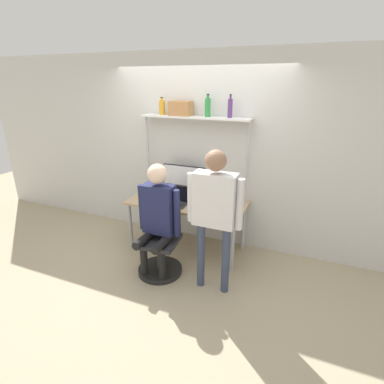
{
  "coord_description": "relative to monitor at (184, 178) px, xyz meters",
  "views": [
    {
      "loc": [
        1.55,
        -3.14,
        2.3
      ],
      "look_at": [
        0.28,
        -0.1,
        1.08
      ],
      "focal_mm": 28.0,
      "sensor_mm": 36.0,
      "label": 1
    }
  ],
  "objects": [
    {
      "name": "ground_plane",
      "position": [
        0.15,
        -0.62,
        -0.98
      ],
      "size": [
        12.0,
        12.0,
        0.0
      ],
      "primitive_type": "plane",
      "color": "tan"
    },
    {
      "name": "wall_back",
      "position": [
        0.15,
        0.2,
        0.37
      ],
      "size": [
        8.0,
        0.06,
        2.7
      ],
      "color": "silver",
      "rests_on": "ground_plane"
    },
    {
      "name": "desk",
      "position": [
        0.15,
        -0.21,
        -0.33
      ],
      "size": [
        1.63,
        0.77,
        0.73
      ],
      "color": "tan",
      "rests_on": "ground_plane"
    },
    {
      "name": "shelf_unit",
      "position": [
        0.15,
        0.05,
        0.54
      ],
      "size": [
        1.55,
        0.23,
        1.86
      ],
      "color": "white",
      "rests_on": "ground_plane"
    },
    {
      "name": "monitor",
      "position": [
        0.0,
        0.0,
        0.0
      ],
      "size": [
        0.65,
        0.23,
        0.45
      ],
      "color": "black",
      "rests_on": "desk"
    },
    {
      "name": "laptop",
      "position": [
        0.03,
        -0.33,
        -0.19
      ],
      "size": [
        0.35,
        0.24,
        0.25
      ],
      "color": "#333338",
      "rests_on": "desk"
    },
    {
      "name": "cell_phone",
      "position": [
        0.29,
        -0.41,
        -0.25
      ],
      "size": [
        0.07,
        0.15,
        0.01
      ],
      "color": "silver",
      "rests_on": "desk"
    },
    {
      "name": "office_chair",
      "position": [
        0.06,
        -0.88,
        -0.7
      ],
      "size": [
        0.56,
        0.56,
        0.92
      ],
      "color": "black",
      "rests_on": "ground_plane"
    },
    {
      "name": "person_seated",
      "position": [
        0.07,
        -0.92,
        -0.14
      ],
      "size": [
        0.55,
        0.48,
        1.42
      ],
      "color": "black",
      "rests_on": "ground_plane"
    },
    {
      "name": "person_standing",
      "position": [
        0.78,
        -0.95,
        0.08
      ],
      "size": [
        0.62,
        0.22,
        1.66
      ],
      "color": "#38425B",
      "rests_on": "ground_plane"
    },
    {
      "name": "bottle_amber",
      "position": [
        -0.34,
        0.05,
        0.98
      ],
      "size": [
        0.08,
        0.08,
        0.24
      ],
      "color": "gold",
      "rests_on": "shelf_unit"
    },
    {
      "name": "bottle_purple",
      "position": [
        0.63,
        0.05,
        1.0
      ],
      "size": [
        0.06,
        0.06,
        0.29
      ],
      "color": "#593372",
      "rests_on": "shelf_unit"
    },
    {
      "name": "bottle_green",
      "position": [
        0.33,
        0.05,
        1.0
      ],
      "size": [
        0.08,
        0.08,
        0.29
      ],
      "color": "#2D8C3F",
      "rests_on": "shelf_unit"
    },
    {
      "name": "storage_box",
      "position": [
        -0.06,
        0.05,
        0.97
      ],
      "size": [
        0.29,
        0.2,
        0.19
      ],
      "color": "#B27A47",
      "rests_on": "shelf_unit"
    }
  ]
}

